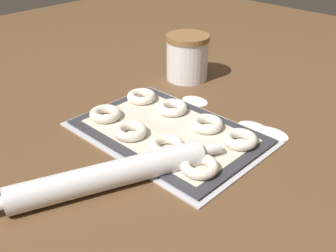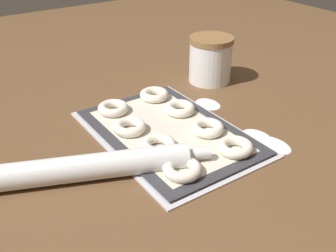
% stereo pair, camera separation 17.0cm
% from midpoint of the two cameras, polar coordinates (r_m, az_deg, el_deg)
% --- Properties ---
extents(ground_plane, '(2.80, 2.80, 0.00)m').
position_cam_midpoint_polar(ground_plane, '(0.94, 5.07, -2.00)').
color(ground_plane, brown).
extents(baking_tray, '(0.46, 0.32, 0.01)m').
position_cam_midpoint_polar(baking_tray, '(0.96, 5.09, -1.24)').
color(baking_tray, silver).
rests_on(baking_tray, ground_plane).
extents(baking_mat, '(0.44, 0.29, 0.00)m').
position_cam_midpoint_polar(baking_mat, '(0.95, 5.10, -0.96)').
color(baking_mat, '#333338').
rests_on(baking_mat, baking_tray).
extents(bagel_front_far_left, '(0.08, 0.08, 0.02)m').
position_cam_midpoint_polar(bagel_front_far_left, '(1.03, -3.34, 2.38)').
color(bagel_front_far_left, silver).
rests_on(bagel_front_far_left, baking_mat).
extents(bagel_front_mid_left, '(0.08, 0.08, 0.02)m').
position_cam_midpoint_polar(bagel_front_mid_left, '(0.94, -0.48, -0.41)').
color(bagel_front_mid_left, silver).
rests_on(bagel_front_mid_left, baking_mat).
extents(bagel_front_mid_right, '(0.08, 0.08, 0.02)m').
position_cam_midpoint_polar(bagel_front_mid_right, '(0.87, 4.16, -3.07)').
color(bagel_front_mid_right, silver).
rests_on(bagel_front_mid_right, baking_mat).
extents(bagel_front_far_right, '(0.08, 0.08, 0.02)m').
position_cam_midpoint_polar(bagel_front_far_right, '(0.80, 8.20, -6.58)').
color(bagel_front_far_right, silver).
rests_on(bagel_front_far_right, baking_mat).
extents(bagel_back_far_left, '(0.08, 0.08, 0.02)m').
position_cam_midpoint_polar(bagel_back_far_left, '(1.10, 2.41, 4.37)').
color(bagel_back_far_left, silver).
rests_on(bagel_back_far_left, baking_mat).
extents(bagel_back_mid_left, '(0.08, 0.08, 0.02)m').
position_cam_midpoint_polar(bagel_back_mid_left, '(1.03, 6.43, 2.32)').
color(bagel_back_mid_left, silver).
rests_on(bagel_back_mid_left, baking_mat).
extents(bagel_back_mid_right, '(0.08, 0.08, 0.02)m').
position_cam_midpoint_polar(bagel_back_mid_right, '(0.95, 10.84, -0.54)').
color(bagel_back_mid_right, silver).
rests_on(bagel_back_mid_right, baking_mat).
extents(bagel_back_far_right, '(0.08, 0.08, 0.02)m').
position_cam_midpoint_polar(bagel_back_far_right, '(0.89, 15.15, -3.28)').
color(bagel_back_far_right, silver).
rests_on(bagel_back_far_right, baking_mat).
extents(flour_canister, '(0.13, 0.13, 0.14)m').
position_cam_midpoint_polar(flour_canister, '(1.24, 10.16, 9.36)').
color(flour_canister, white).
rests_on(flour_canister, ground_plane).
extents(rolling_pin, '(0.21, 0.47, 0.05)m').
position_cam_midpoint_polar(rolling_pin, '(0.80, -4.93, -6.29)').
color(rolling_pin, silver).
rests_on(rolling_pin, ground_plane).
extents(flour_patch_near, '(0.08, 0.06, 0.00)m').
position_cam_midpoint_polar(flour_patch_near, '(1.11, 10.19, 3.00)').
color(flour_patch_near, white).
rests_on(flour_patch_near, ground_plane).
extents(flour_patch_far, '(0.09, 0.06, 0.00)m').
position_cam_midpoint_polar(flour_patch_far, '(0.97, 20.13, -2.82)').
color(flour_patch_far, white).
rests_on(flour_patch_far, ground_plane).
extents(flour_patch_side, '(0.08, 0.06, 0.00)m').
position_cam_midpoint_polar(flour_patch_side, '(0.99, 17.68, -1.72)').
color(flour_patch_side, white).
rests_on(flour_patch_side, ground_plane).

